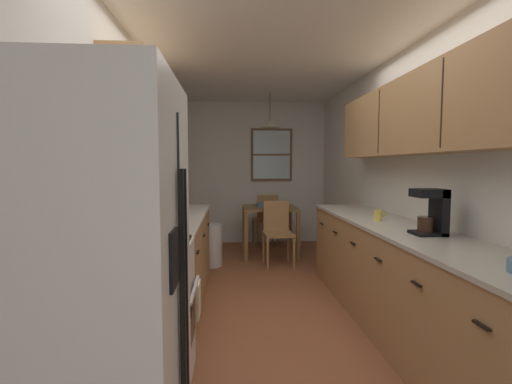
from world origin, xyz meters
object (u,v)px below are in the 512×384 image
object	(u,v)px
dining_table	(270,215)
table_serving_bowl	(262,205)
dining_chair_near	(278,230)
refrigerator	(100,292)
trash_bin	(211,245)
mug_by_coffeemaker	(378,215)
coffee_maker	(433,211)
dining_chair_far	(266,217)
storage_canister	(158,219)
stove_range	(139,315)
microwave_over_range	(115,121)

from	to	relation	value
dining_table	table_serving_bowl	bearing A→B (deg)	148.56
dining_chair_near	refrigerator	bearing A→B (deg)	-109.50
trash_bin	mug_by_coffeemaker	size ratio (longest dim) A/B	5.45
dining_table	coffee_maker	size ratio (longest dim) A/B	2.48
refrigerator	dining_chair_near	distance (m)	3.66
dining_chair_far	mug_by_coffeemaker	size ratio (longest dim) A/B	8.38
dining_chair_far	coffee_maker	world-z (taller)	coffee_maker
storage_canister	table_serving_bowl	world-z (taller)	storage_canister
storage_canister	stove_range	bearing A→B (deg)	-89.51
table_serving_bowl	microwave_over_range	bearing A→B (deg)	-109.52
microwave_over_range	table_serving_bowl	bearing A→B (deg)	70.48
dining_table	dining_chair_far	xyz separation A→B (m)	(0.01, 0.61, -0.12)
trash_bin	storage_canister	size ratio (longest dim) A/B	3.71
stove_range	dining_chair_near	bearing A→B (deg)	65.45
dining_chair_far	table_serving_bowl	xyz separation A→B (m)	(-0.12, -0.54, 0.28)
trash_bin	dining_table	bearing A→B (deg)	33.87
refrigerator	dining_table	xyz separation A→B (m)	(1.17, 4.04, -0.26)
trash_bin	mug_by_coffeemaker	distance (m)	2.50
trash_bin	coffee_maker	size ratio (longest dim) A/B	1.73
trash_bin	mug_by_coffeemaker	xyz separation A→B (m)	(1.64, -1.77, 0.66)
stove_range	dining_chair_near	distance (m)	2.99
dining_table	mug_by_coffeemaker	distance (m)	2.51
dining_chair_far	table_serving_bowl	world-z (taller)	dining_chair_far
refrigerator	dining_table	size ratio (longest dim) A/B	2.11
dining_chair_near	coffee_maker	world-z (taller)	coffee_maker
refrigerator	storage_canister	distance (m)	1.38
microwave_over_range	dining_chair_near	world-z (taller)	microwave_over_range
dining_chair_near	trash_bin	bearing A→B (deg)	179.93
dining_chair_far	trash_bin	distance (m)	1.53
dining_chair_near	trash_bin	xyz separation A→B (m)	(-0.95, 0.00, -0.21)
microwave_over_range	dining_table	world-z (taller)	microwave_over_range
dining_chair_far	table_serving_bowl	bearing A→B (deg)	-102.10
dining_table	dining_chair_far	world-z (taller)	dining_chair_far
refrigerator	dining_table	distance (m)	4.21
refrigerator	microwave_over_range	distance (m)	1.07
dining_chair_near	trash_bin	world-z (taller)	dining_chair_near
dining_chair_far	mug_by_coffeemaker	world-z (taller)	mug_by_coffeemaker
table_serving_bowl	storage_canister	bearing A→B (deg)	-111.82
coffee_maker	trash_bin	bearing A→B (deg)	125.63
dining_table	table_serving_bowl	distance (m)	0.20
mug_by_coffeemaker	stove_range	bearing A→B (deg)	-153.90
microwave_over_range	dining_table	size ratio (longest dim) A/B	0.69
refrigerator	coffee_maker	bearing A→B (deg)	25.81
refrigerator	microwave_over_range	bearing A→B (deg)	101.01
microwave_over_range	storage_canister	size ratio (longest dim) A/B	3.63
storage_canister	table_serving_bowl	size ratio (longest dim) A/B	0.82
table_serving_bowl	stove_range	bearing A→B (deg)	-107.79
refrigerator	microwave_over_range	xyz separation A→B (m)	(-0.14, 0.71, 0.79)
dining_chair_near	table_serving_bowl	size ratio (longest dim) A/B	4.66
dining_table	refrigerator	bearing A→B (deg)	-106.16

